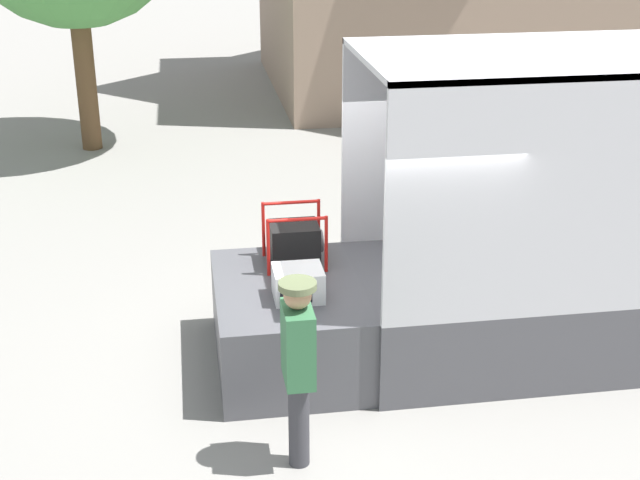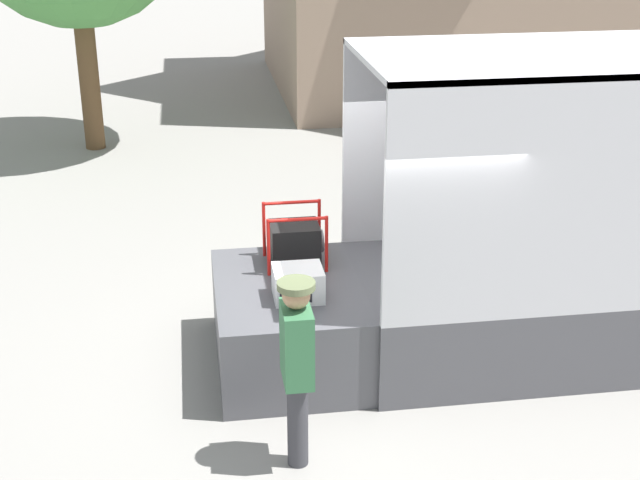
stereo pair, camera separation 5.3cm
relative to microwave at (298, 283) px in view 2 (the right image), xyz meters
The scene contains 5 objects.
ground_plane 1.28m from the microwave, 25.39° to the left, with size 160.00×160.00×0.00m, color gray.
tailgate_deck 0.68m from the microwave, 101.74° to the left, with size 1.47×2.02×0.89m, color #4C4C51.
microwave is the anchor object (origin of this frame).
portable_generator 0.84m from the microwave, 83.76° to the left, with size 0.64×0.54×0.62m.
worker_person 1.42m from the microwave, 97.61° to the right, with size 0.31×0.44×1.73m.
Camera 2 is at (-1.62, -8.09, 4.75)m, focal length 50.00 mm.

